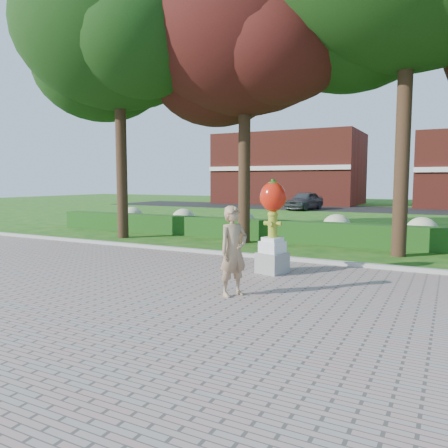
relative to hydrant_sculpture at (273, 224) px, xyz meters
The scene contains 12 objects.
ground 2.02m from the hydrant_sculpture, 129.75° to the right, with size 100.00×100.00×0.00m, color #154C13.
walkway 5.45m from the hydrant_sculpture, 100.95° to the right, with size 40.00×14.00×0.04m, color gray.
curb 2.37m from the hydrant_sculpture, 119.45° to the left, with size 40.00×0.18×0.15m, color #ADADA5.
lawn_hedge 5.94m from the hydrant_sculpture, 99.89° to the left, with size 24.00×0.70×0.80m, color #134012.
hydrangea_row 6.84m from the hydrant_sculpture, 93.69° to the left, with size 20.10×1.10×0.99m.
street 26.84m from the hydrant_sculpture, 92.16° to the left, with size 50.00×8.00×0.02m, color black.
building_left 34.66m from the hydrant_sculpture, 108.56° to the left, with size 14.00×8.00×7.00m, color maroon.
tree_far_left 11.22m from the hydrant_sculpture, 154.48° to the left, with size 9.00×7.68×11.66m.
tree_mid_left 8.35m from the hydrant_sculpture, 122.58° to the left, with size 8.25×7.04×10.69m.
hydrant_sculpture is the anchor object (origin of this frame).
woman 2.41m from the hydrant_sculpture, 87.50° to the right, with size 0.65×0.43×1.79m, color #A4815E.
parked_car 24.68m from the hydrant_sculpture, 105.43° to the left, with size 1.72×4.27×1.46m, color #383B3F.
Camera 1 is at (4.90, -8.81, 2.32)m, focal length 35.00 mm.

